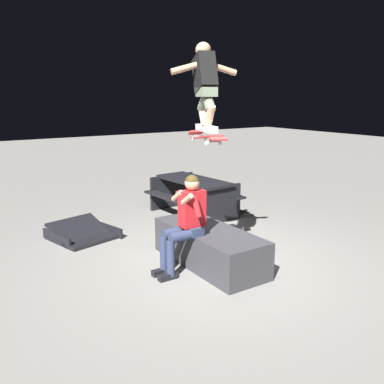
{
  "coord_description": "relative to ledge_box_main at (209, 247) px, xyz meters",
  "views": [
    {
      "loc": [
        -4.59,
        3.44,
        2.39
      ],
      "look_at": [
        -0.03,
        0.43,
        1.13
      ],
      "focal_mm": 38.83,
      "sensor_mm": 36.0,
      "label": 1
    }
  ],
  "objects": [
    {
      "name": "skateboard",
      "position": [
        -0.18,
        0.2,
        1.61
      ],
      "size": [
        1.03,
        0.48,
        0.14
      ],
      "color": "#B72D2D"
    },
    {
      "name": "ledge_box_main",
      "position": [
        0.0,
        0.0,
        0.0
      ],
      "size": [
        1.89,
        0.76,
        0.53
      ],
      "primitive_type": "cube",
      "rotation": [
        0.0,
        0.0,
        0.0
      ],
      "color": "#38383D",
      "rests_on": "ground"
    },
    {
      "name": "picnic_table_back",
      "position": [
        2.29,
        -1.25,
        0.24
      ],
      "size": [
        1.8,
        1.47,
        0.75
      ],
      "color": "black",
      "rests_on": "ground"
    },
    {
      "name": "person_sitting_on_ledge",
      "position": [
        -0.04,
        0.44,
        0.5
      ],
      "size": [
        0.59,
        0.75,
        1.36
      ],
      "color": "#2D3856",
      "rests_on": "ground"
    },
    {
      "name": "skater_airborne",
      "position": [
        -0.13,
        0.18,
        2.3
      ],
      "size": [
        0.64,
        0.87,
        1.12
      ],
      "color": "white"
    },
    {
      "name": "ground_plane",
      "position": [
        -0.01,
        -0.1,
        -0.26
      ],
      "size": [
        40.0,
        40.0,
        0.0
      ],
      "primitive_type": "plane",
      "color": "gray"
    },
    {
      "name": "kicker_ramp",
      "position": [
        2.09,
        1.17,
        -0.2
      ],
      "size": [
        1.12,
        1.13,
        0.37
      ],
      "color": "black",
      "rests_on": "ground"
    }
  ]
}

